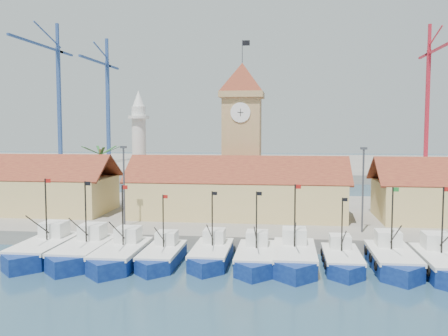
# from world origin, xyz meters

# --- Properties ---
(ground) EXTENTS (400.00, 400.00, 0.00)m
(ground) POSITION_xyz_m (0.00, 0.00, 0.00)
(ground) COLOR navy
(ground) RESTS_ON ground
(quay) EXTENTS (140.00, 32.00, 1.50)m
(quay) POSITION_xyz_m (0.00, 24.00, 0.75)
(quay) COLOR gray
(quay) RESTS_ON ground
(terminal) EXTENTS (240.00, 80.00, 2.00)m
(terminal) POSITION_xyz_m (0.00, 110.00, 1.00)
(terminal) COLOR gray
(terminal) RESTS_ON ground
(boat_0) EXTENTS (3.92, 10.74, 8.13)m
(boat_0) POSITION_xyz_m (-17.03, 2.63, 0.84)
(boat_0) COLOR navy
(boat_0) RESTS_ON ground
(boat_1) EXTENTS (3.83, 10.49, 7.94)m
(boat_1) POSITION_xyz_m (-12.94, 2.42, 0.82)
(boat_1) COLOR navy
(boat_1) RESTS_ON ground
(boat_2) EXTENTS (3.71, 10.17, 7.69)m
(boat_2) POSITION_xyz_m (-9.11, 1.86, 0.80)
(boat_2) COLOR navy
(boat_2) RESTS_ON ground
(boat_3) EXTENTS (3.25, 8.91, 6.74)m
(boat_3) POSITION_xyz_m (-5.37, 2.42, 0.70)
(boat_3) COLOR navy
(boat_3) RESTS_ON ground
(boat_4) EXTENTS (3.38, 9.27, 7.01)m
(boat_4) POSITION_xyz_m (-0.90, 3.36, 0.73)
(boat_4) COLOR navy
(boat_4) RESTS_ON ground
(boat_5) EXTENTS (3.46, 9.47, 7.16)m
(boat_5) POSITION_xyz_m (3.29, 2.68, 0.74)
(boat_5) COLOR navy
(boat_5) RESTS_ON ground
(boat_6) EXTENTS (3.79, 10.39, 7.86)m
(boat_6) POSITION_xyz_m (6.77, 2.92, 0.81)
(boat_6) COLOR navy
(boat_6) RESTS_ON ground
(boat_7) EXTENTS (3.22, 8.82, 6.67)m
(boat_7) POSITION_xyz_m (10.99, 3.00, 0.69)
(boat_7) COLOR navy
(boat_7) RESTS_ON ground
(boat_8) EXTENTS (3.71, 10.16, 7.69)m
(boat_8) POSITION_xyz_m (15.42, 3.24, 0.79)
(boat_8) COLOR navy
(boat_8) RESTS_ON ground
(boat_9) EXTENTS (3.82, 10.46, 7.91)m
(boat_9) POSITION_xyz_m (19.45, 2.21, 0.82)
(boat_9) COLOR navy
(boat_9) RESTS_ON ground
(hall_center) EXTENTS (27.04, 10.13, 7.61)m
(hall_center) POSITION_xyz_m (0.00, 20.00, 3.99)
(hall_center) COLOR #D5BA75
(hall_center) RESTS_ON quay
(clock_tower) EXTENTS (5.80, 5.80, 22.70)m
(clock_tower) POSITION_xyz_m (0.00, 26.00, 11.96)
(clock_tower) COLOR tan
(clock_tower) RESTS_ON quay
(minaret) EXTENTS (3.00, 3.00, 16.30)m
(minaret) POSITION_xyz_m (-15.00, 28.00, 9.73)
(minaret) COLOR silver
(minaret) RESTS_ON quay
(palm_tree) EXTENTS (5.60, 5.03, 8.39)m
(palm_tree) POSITION_xyz_m (-20.00, 26.00, 6.25)
(palm_tree) COLOR brown
(palm_tree) RESTS_ON quay
(lamp_posts) EXTENTS (80.70, 0.25, 9.03)m
(lamp_posts) POSITION_xyz_m (0.50, 12.00, 6.48)
(lamp_posts) COLOR #3F3F44
(lamp_posts) RESTS_ON quay
(crane_blue_far) EXTENTS (1.00, 37.07, 41.20)m
(crane_blue_far) POSITION_xyz_m (-61.74, 99.89, 25.21)
(crane_blue_far) COLOR navy
(crane_blue_far) RESTS_ON terminal
(crane_blue_near) EXTENTS (1.00, 30.78, 37.51)m
(crane_blue_near) POSITION_xyz_m (-48.75, 106.75, 22.67)
(crane_blue_near) COLOR navy
(crane_blue_near) RESTS_ON terminal
(crane_red_right) EXTENTS (1.00, 31.89, 38.97)m
(crane_red_right) POSITION_xyz_m (45.22, 103.62, 23.57)
(crane_red_right) COLOR #B61C2B
(crane_red_right) RESTS_ON terminal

